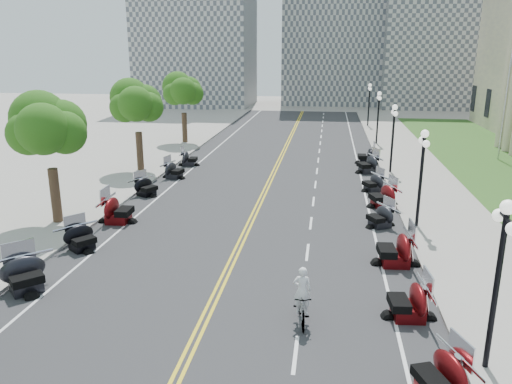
{
  "coord_description": "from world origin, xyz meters",
  "views": [
    {
      "loc": [
        3.91,
        -21.12,
        8.8
      ],
      "look_at": [
        0.46,
        2.62,
        2.0
      ],
      "focal_mm": 35.0,
      "sensor_mm": 36.0,
      "label": 1
    }
  ],
  "objects_px": {
    "motorcycle_n_3": "(441,373)",
    "bicycle": "(302,307)",
    "cyclist_rider": "(303,268)",
    "flagpole": "(506,100)"
  },
  "relations": [
    {
      "from": "flagpole",
      "to": "motorcycle_n_3",
      "type": "xyz_separation_m",
      "value": [
        -10.91,
        -31.23,
        -4.35
      ]
    },
    {
      "from": "flagpole",
      "to": "bicycle",
      "type": "distance_m",
      "value": 32.07
    },
    {
      "from": "bicycle",
      "to": "cyclist_rider",
      "type": "xyz_separation_m",
      "value": [
        0.0,
        0.0,
        1.42
      ]
    },
    {
      "from": "motorcycle_n_3",
      "to": "bicycle",
      "type": "xyz_separation_m",
      "value": [
        -3.82,
        3.09,
        -0.08
      ]
    },
    {
      "from": "motorcycle_n_3",
      "to": "bicycle",
      "type": "distance_m",
      "value": 4.91
    },
    {
      "from": "motorcycle_n_3",
      "to": "bicycle",
      "type": "height_order",
      "value": "motorcycle_n_3"
    },
    {
      "from": "bicycle",
      "to": "cyclist_rider",
      "type": "distance_m",
      "value": 1.42
    },
    {
      "from": "flagpole",
      "to": "cyclist_rider",
      "type": "bearing_deg",
      "value": -117.64
    },
    {
      "from": "bicycle",
      "to": "flagpole",
      "type": "bearing_deg",
      "value": 54.2
    },
    {
      "from": "motorcycle_n_3",
      "to": "cyclist_rider",
      "type": "height_order",
      "value": "cyclist_rider"
    }
  ]
}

